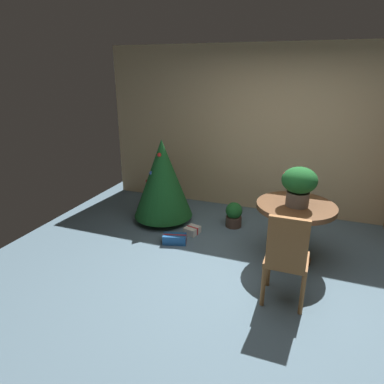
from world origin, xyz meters
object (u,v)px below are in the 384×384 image
at_px(wooden_chair_near, 287,256).
at_px(gift_box_blue, 175,239).
at_px(round_dining_table, 294,223).
at_px(gift_box_cream, 192,230).
at_px(potted_plant, 234,215).
at_px(holiday_tree, 163,178).
at_px(flower_vase, 299,184).

relative_size(wooden_chair_near, gift_box_blue, 2.87).
distance_m(round_dining_table, gift_box_cream, 1.48).
relative_size(gift_box_cream, potted_plant, 0.64).
distance_m(wooden_chair_near, holiday_tree, 2.42).
xyz_separation_m(round_dining_table, wooden_chair_near, (0.00, -0.88, 0.04)).
xyz_separation_m(holiday_tree, gift_box_blue, (0.46, -0.62, -0.62)).
xyz_separation_m(round_dining_table, potted_plant, (-0.90, 0.68, -0.31)).
relative_size(holiday_tree, potted_plant, 3.37).
relative_size(holiday_tree, gift_box_blue, 3.71).
height_order(round_dining_table, holiday_tree, holiday_tree).
distance_m(round_dining_table, potted_plant, 1.17).
distance_m(holiday_tree, gift_box_blue, 0.99).
xyz_separation_m(wooden_chair_near, potted_plant, (-0.90, 1.57, -0.35)).
relative_size(flower_vase, potted_plant, 1.21).
distance_m(round_dining_table, wooden_chair_near, 0.89).
bearing_deg(round_dining_table, holiday_tree, 165.53).
height_order(wooden_chair_near, gift_box_cream, wooden_chair_near).
height_order(wooden_chair_near, holiday_tree, holiday_tree).
bearing_deg(holiday_tree, potted_plant, 9.18).
distance_m(flower_vase, gift_box_cream, 1.71).
relative_size(flower_vase, wooden_chair_near, 0.46).
xyz_separation_m(gift_box_blue, potted_plant, (0.62, 0.80, 0.13)).
bearing_deg(round_dining_table, potted_plant, 142.77).
bearing_deg(gift_box_cream, gift_box_blue, -109.20).
bearing_deg(gift_box_cream, flower_vase, -11.04).
bearing_deg(flower_vase, holiday_tree, 164.62).
xyz_separation_m(round_dining_table, gift_box_blue, (-1.51, -0.11, -0.44)).
xyz_separation_m(wooden_chair_near, gift_box_blue, (-1.51, 0.77, -0.48)).
xyz_separation_m(round_dining_table, flower_vase, (0.00, -0.03, 0.51)).
bearing_deg(potted_plant, wooden_chair_near, -60.21).
relative_size(flower_vase, gift_box_cream, 1.88).
relative_size(wooden_chair_near, gift_box_cream, 4.05).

